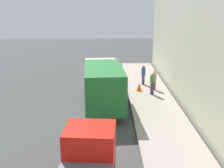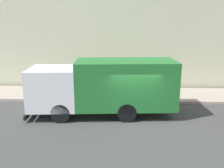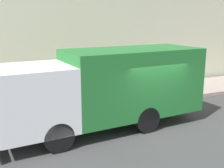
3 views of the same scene
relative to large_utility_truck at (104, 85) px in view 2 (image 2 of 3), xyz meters
The scene contains 8 objects.
ground 2.56m from the large_utility_truck, 122.55° to the right, with size 80.00×80.00×0.00m, color #3F3F3E.
sidewalk 4.28m from the large_utility_truck, 24.41° to the right, with size 3.34×30.00×0.17m, color #A39488.
building_facade 7.23m from the large_utility_truck, 15.84° to the right, with size 0.50×30.00×11.33m, color beige.
large_utility_truck is the anchor object (origin of this frame).
pedestrian_walking 4.20m from the large_utility_truck, 24.99° to the left, with size 0.47×0.47×1.74m.
pedestrian_standing 5.71m from the large_utility_truck, 53.00° to the left, with size 0.46×0.46×1.69m.
pedestrian_third 5.16m from the large_utility_truck, 36.28° to the left, with size 0.45×0.45×1.63m.
traffic_cone_orange 4.08m from the large_utility_truck, 42.73° to the left, with size 0.45×0.45×0.64m, color orange.
Camera 2 is at (-11.75, 0.63, 4.97)m, focal length 39.36 mm.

